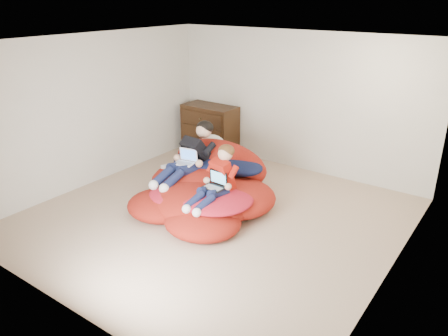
# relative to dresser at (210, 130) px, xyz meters

# --- Properties ---
(room_shell) EXTENTS (5.10, 5.10, 2.77)m
(room_shell) POSITION_rel_dresser_xyz_m (1.75, -2.21, -0.28)
(room_shell) COLOR tan
(room_shell) RESTS_ON ground
(dresser) EXTENTS (1.11, 0.62, 0.99)m
(dresser) POSITION_rel_dresser_xyz_m (0.00, 0.00, 0.00)
(dresser) COLOR black
(dresser) RESTS_ON ground
(beanbag_pile) EXTENTS (2.24, 2.29, 0.88)m
(beanbag_pile) POSITION_rel_dresser_xyz_m (1.36, -1.88, -0.24)
(beanbag_pile) COLOR #A31E12
(beanbag_pile) RESTS_ON ground
(cream_pillow) EXTENTS (0.49, 0.31, 0.31)m
(cream_pillow) POSITION_rel_dresser_xyz_m (0.80, -0.97, 0.12)
(cream_pillow) COLOR silver
(cream_pillow) RESTS_ON beanbag_pile
(older_boy) EXTENTS (0.42, 1.34, 0.83)m
(older_boy) POSITION_rel_dresser_xyz_m (0.98, -1.77, 0.22)
(older_boy) COLOR black
(older_boy) RESTS_ON beanbag_pile
(younger_boy) EXTENTS (0.38, 0.98, 0.78)m
(younger_boy) POSITION_rel_dresser_xyz_m (1.80, -2.19, 0.16)
(younger_boy) COLOR #AD1C0F
(younger_boy) RESTS_ON beanbag_pile
(laptop_white) EXTENTS (0.34, 0.30, 0.23)m
(laptop_white) POSITION_rel_dresser_xyz_m (0.98, -1.90, 0.15)
(laptop_white) COLOR silver
(laptop_white) RESTS_ON older_boy
(laptop_black) EXTENTS (0.32, 0.25, 0.23)m
(laptop_black) POSITION_rel_dresser_xyz_m (1.80, -2.23, 0.07)
(laptop_black) COLOR black
(laptop_black) RESTS_ON younger_boy
(power_adapter) EXTENTS (0.21, 0.21, 0.06)m
(power_adapter) POSITION_rel_dresser_xyz_m (0.57, -1.91, -0.08)
(power_adapter) COLOR silver
(power_adapter) RESTS_ON beanbag_pile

